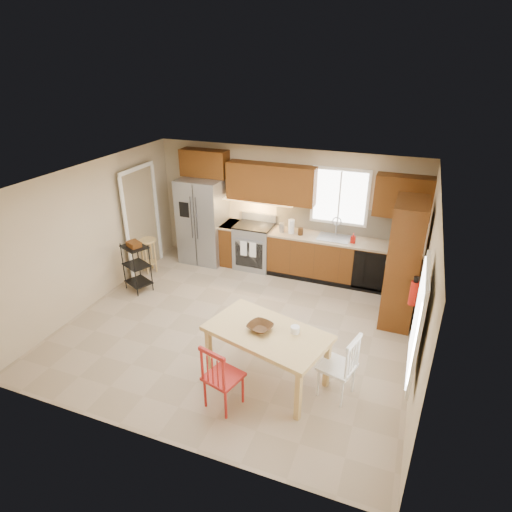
{
  "coord_description": "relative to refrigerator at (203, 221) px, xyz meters",
  "views": [
    {
      "loc": [
        2.41,
        -5.47,
        4.12
      ],
      "look_at": [
        0.17,
        0.4,
        1.15
      ],
      "focal_mm": 30.0,
      "sensor_mm": 36.0,
      "label": 1
    }
  ],
  "objects": [
    {
      "name": "chair_white",
      "position": [
        3.53,
        -3.11,
        -0.44
      ],
      "size": [
        0.54,
        0.54,
        0.95
      ],
      "primitive_type": null,
      "rotation": [
        0.0,
        0.0,
        1.3
      ],
      "color": "white",
      "rests_on": "floor"
    },
    {
      "name": "pantry",
      "position": [
        4.13,
        -0.93,
        0.14
      ],
      "size": [
        0.5,
        0.95,
        2.1
      ],
      "primitive_type": "cube",
      "color": "#592C10",
      "rests_on": "floor"
    },
    {
      "name": "doorway",
      "position": [
        -0.97,
        -0.82,
        0.14
      ],
      "size": [
        0.04,
        0.95,
        2.1
      ],
      "primitive_type": "cube",
      "color": "#8C7A59",
      "rests_on": "wall_left"
    },
    {
      "name": "upper_right_block",
      "position": [
        3.95,
        0.2,
        0.92
      ],
      "size": [
        1.0,
        0.35,
        0.75
      ],
      "primitive_type": "cube",
      "color": "#603210",
      "rests_on": "wall_back"
    },
    {
      "name": "wall_left",
      "position": [
        -1.05,
        -2.12,
        0.34
      ],
      "size": [
        0.02,
        5.0,
        2.5
      ],
      "primitive_type": "cube",
      "color": "#CCB793",
      "rests_on": "ground"
    },
    {
      "name": "backsplash",
      "position": [
        2.99,
        0.36,
        0.27
      ],
      "size": [
        2.92,
        0.03,
        0.55
      ],
      "primitive_type": "cube",
      "color": "beige",
      "rests_on": "wall_back"
    },
    {
      "name": "window_right",
      "position": [
        4.38,
        -3.27,
        0.54
      ],
      "size": [
        0.04,
        1.02,
        1.32
      ],
      "primitive_type": "cube",
      "color": "white",
      "rests_on": "wall_right"
    },
    {
      "name": "dishwasher",
      "position": [
        3.55,
        -0.22,
        -0.46
      ],
      "size": [
        0.6,
        0.02,
        0.78
      ],
      "primitive_type": "cube",
      "color": "black",
      "rests_on": "floor"
    },
    {
      "name": "floor",
      "position": [
        1.7,
        -2.12,
        -0.91
      ],
      "size": [
        5.5,
        5.5,
        0.0
      ],
      "primitive_type": "plane",
      "color": "tan",
      "rests_on": "ground"
    },
    {
      "name": "bar_stool",
      "position": [
        -0.8,
        -0.94,
        -0.55
      ],
      "size": [
        0.43,
        0.43,
        0.72
      ],
      "primitive_type": null,
      "rotation": [
        0.0,
        0.0,
        -0.25
      ],
      "color": "#DCB46E",
      "rests_on": "floor"
    },
    {
      "name": "base_cabinet_narrow",
      "position": [
        0.6,
        0.08,
        -0.46
      ],
      "size": [
        0.3,
        0.6,
        0.9
      ],
      "primitive_type": "cube",
      "color": "#592C10",
      "rests_on": "floor"
    },
    {
      "name": "fire_extinguisher",
      "position": [
        4.33,
        -1.98,
        0.19
      ],
      "size": [
        0.12,
        0.12,
        0.36
      ],
      "primitive_type": "cylinder",
      "color": "#B5160C",
      "rests_on": "wall_right"
    },
    {
      "name": "canister_steel",
      "position": [
        1.75,
        0.03,
        0.08
      ],
      "size": [
        0.11,
        0.11,
        0.18
      ],
      "primitive_type": "cylinder",
      "color": "gray",
      "rests_on": "base_cabinet_run"
    },
    {
      "name": "table_bowl",
      "position": [
        2.48,
        -3.16,
        -0.12
      ],
      "size": [
        0.4,
        0.4,
        0.08
      ],
      "primitive_type": "imported",
      "rotation": [
        0.0,
        0.0,
        -0.27
      ],
      "color": "#462812",
      "rests_on": "dining_table"
    },
    {
      "name": "sink",
      "position": [
        2.8,
        0.08,
        -0.05
      ],
      "size": [
        0.62,
        0.46,
        0.16
      ],
      "primitive_type": "cube",
      "color": "gray",
      "rests_on": "base_cabinet_run"
    },
    {
      "name": "wall_right",
      "position": [
        4.45,
        -2.12,
        0.34
      ],
      "size": [
        0.02,
        5.0,
        2.5
      ],
      "primitive_type": "cube",
      "color": "#CCB793",
      "rests_on": "ground"
    },
    {
      "name": "dining_table",
      "position": [
        2.58,
        -3.16,
        -0.52
      ],
      "size": [
        1.79,
        1.3,
        0.78
      ],
      "primitive_type": null,
      "rotation": [
        0.0,
        0.0,
        -0.27
      ],
      "color": "#DCB46E",
      "rests_on": "floor"
    },
    {
      "name": "paper_towel",
      "position": [
        1.95,
        0.03,
        0.13
      ],
      "size": [
        0.12,
        0.12,
        0.28
      ],
      "primitive_type": "cylinder",
      "color": "white",
      "rests_on": "base_cabinet_run"
    },
    {
      "name": "range_stove",
      "position": [
        1.15,
        0.06,
        -0.45
      ],
      "size": [
        0.76,
        0.63,
        0.92
      ],
      "primitive_type": "cube",
      "color": "gray",
      "rests_on": "floor"
    },
    {
      "name": "chair_red",
      "position": [
        2.23,
        -3.81,
        -0.44
      ],
      "size": [
        0.54,
        0.54,
        0.95
      ],
      "primitive_type": null,
      "rotation": [
        0.0,
        0.0,
        -0.27
      ],
      "color": "#AD1F1A",
      "rests_on": "floor"
    },
    {
      "name": "wall_front",
      "position": [
        1.7,
        -4.62,
        0.34
      ],
      "size": [
        5.5,
        0.02,
        2.5
      ],
      "primitive_type": "cube",
      "color": "#CCB793",
      "rests_on": "ground"
    },
    {
      "name": "utility_cart",
      "position": [
        -0.57,
        -1.66,
        -0.44
      ],
      "size": [
        0.59,
        0.53,
        0.95
      ],
      "primitive_type": null,
      "rotation": [
        0.0,
        0.0,
        -0.43
      ],
      "color": "black",
      "rests_on": "floor"
    },
    {
      "name": "table_jar",
      "position": [
        2.93,
        -3.06,
        -0.08
      ],
      "size": [
        0.15,
        0.15,
        0.14
      ],
      "primitive_type": "cylinder",
      "rotation": [
        0.0,
        0.0,
        -0.27
      ],
      "color": "white",
      "rests_on": "dining_table"
    },
    {
      "name": "canister_wood",
      "position": [
        2.15,
        -0.0,
        0.06
      ],
      "size": [
        0.1,
        0.1,
        0.14
      ],
      "primitive_type": "cylinder",
      "color": "#462812",
      "rests_on": "base_cabinet_run"
    },
    {
      "name": "upper_left_block",
      "position": [
        1.45,
        0.2,
        0.92
      ],
      "size": [
        1.8,
        0.35,
        0.75
      ],
      "primitive_type": "cube",
      "color": "#603210",
      "rests_on": "wall_back"
    },
    {
      "name": "window_back",
      "position": [
        2.8,
        0.35,
        0.74
      ],
      "size": [
        1.12,
        0.04,
        1.12
      ],
      "primitive_type": "cube",
      "color": "white",
      "rests_on": "wall_back"
    },
    {
      "name": "undercab_glow",
      "position": [
        1.15,
        0.17,
        0.52
      ],
      "size": [
        1.6,
        0.3,
        0.01
      ],
      "primitive_type": "cube",
      "color": "#FFBF66",
      "rests_on": "wall_back"
    },
    {
      "name": "refrigerator",
      "position": [
        0.0,
        0.0,
        0.0
      ],
      "size": [
        0.92,
        0.75,
        1.82
      ],
      "primitive_type": "cube",
      "color": "gray",
      "rests_on": "floor"
    },
    {
      "name": "ceiling",
      "position": [
        1.7,
        -2.12,
        1.59
      ],
      "size": [
        5.5,
        5.0,
        0.02
      ],
      "primitive_type": "cube",
      "color": "silver",
      "rests_on": "ground"
    },
    {
      "name": "base_cabinet_run",
      "position": [
        2.99,
        0.08,
        -0.46
      ],
      "size": [
        2.92,
        0.6,
        0.9
      ],
      "primitive_type": "cube",
      "color": "#592C10",
      "rests_on": "floor"
    },
    {
      "name": "upper_over_fridge",
      "position": [
        0.0,
        0.2,
        1.19
      ],
      "size": [
        1.0,
        0.35,
        0.55
      ],
      "primitive_type": "cube",
      "color": "#603210",
      "rests_on": "wall_back"
    },
    {
      "name": "wall_back",
      "position": [
        1.7,
        0.38,
        0.34
      ],
      "size": [
        5.5,
        0.02,
        2.5
      ],
      "primitive_type": "cube",
      "color": "#CCB793",
      "rests_on": "ground"
    },
    {
      "name": "soap_bottle",
      "position": [
        3.18,
        -0.02,
        0.09
      ],
      "size": [
        0.09,
        0.09,
        0.19
      ],
      "primitive_type": "imported",
      "color": "#B5160C",
      "rests_on": "base_cabinet_run"
    }
  ]
}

